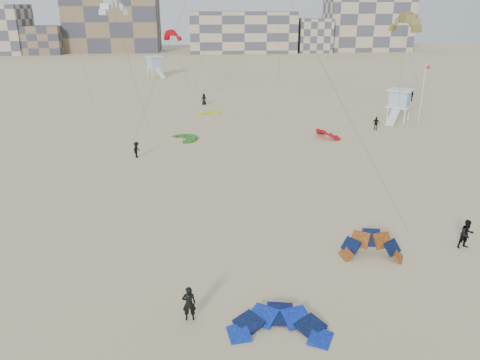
{
  "coord_description": "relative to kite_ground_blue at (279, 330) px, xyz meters",
  "views": [
    {
      "loc": [
        -1.82,
        -21.38,
        13.86
      ],
      "look_at": [
        0.18,
        6.0,
        3.55
      ],
      "focal_mm": 35.0,
      "sensor_mm": 36.0,
      "label": 1
    }
  ],
  "objects": [
    {
      "name": "kitesurfer_main",
      "position": [
        -4.09,
        1.09,
        0.89
      ],
      "size": [
        0.66,
        0.45,
        1.77
      ],
      "primitive_type": "imported",
      "rotation": [
        0.0,
        0.0,
        3.18
      ],
      "color": "black",
      "rests_on": "ground"
    },
    {
      "name": "kite_ground_green",
      "position": [
        -5.46,
        32.79,
        0.0
      ],
      "size": [
        4.55,
        4.44,
        0.93
      ],
      "primitive_type": null,
      "rotation": [
        0.11,
        0.0,
        -1.12
      ],
      "color": "#2C7914",
      "rests_on": "ground"
    },
    {
      "name": "condo_east",
      "position": [
        48.76,
        136.09,
        8.0
      ],
      "size": [
        26.0,
        14.0,
        16.0
      ],
      "primitive_type": "cube",
      "color": "tan",
      "rests_on": "ground"
    },
    {
      "name": "lifeguard_tower_far",
      "position": [
        -13.37,
        81.18,
        2.03
      ],
      "size": [
        3.95,
        6.15,
        4.09
      ],
      "rotation": [
        0.0,
        0.0,
        0.52
      ],
      "color": "white",
      "rests_on": "ground"
    },
    {
      "name": "condo_mid",
      "position": [
        8.76,
        134.09,
        6.0
      ],
      "size": [
        32.0,
        16.0,
        12.0
      ],
      "primitive_type": "cube",
      "color": "tan",
      "rests_on": "ground"
    },
    {
      "name": "kite_ground_blue",
      "position": [
        0.0,
        0.0,
        0.0
      ],
      "size": [
        4.83,
        5.02,
        1.66
      ],
      "primitive_type": null,
      "rotation": [
        0.18,
        0.0,
        -0.16
      ],
      "color": "blue",
      "rests_on": "ground"
    },
    {
      "name": "kitesurfer_e",
      "position": [
        -3.36,
        51.56,
        0.82
      ],
      "size": [
        0.83,
        0.57,
        1.63
      ],
      "primitive_type": "imported",
      "rotation": [
        0.0,
        0.0,
        -0.06
      ],
      "color": "black",
      "rests_on": "ground"
    },
    {
      "name": "kite_ground_red_far",
      "position": [
        10.28,
        32.31,
        0.0
      ],
      "size": [
        4.26,
        4.16,
        2.84
      ],
      "primitive_type": null,
      "rotation": [
        0.56,
        0.0,
        1.99
      ],
      "color": "red",
      "rests_on": "ground"
    },
    {
      "name": "kite_fly_grey",
      "position": [
        -13.26,
        40.08,
        13.45
      ],
      "size": [
        6.48,
        10.61,
        13.55
      ],
      "rotation": [
        0.0,
        0.0,
        0.75
      ],
      "color": "white",
      "rests_on": "ground"
    },
    {
      "name": "kitesurfer_c",
      "position": [
        -9.85,
        26.49,
        0.78
      ],
      "size": [
        0.87,
        1.14,
        1.56
      ],
      "primitive_type": "imported",
      "rotation": [
        0.0,
        0.0,
        1.25
      ],
      "color": "black",
      "rests_on": "ground"
    },
    {
      "name": "kite_fly_olive",
      "position": [
        19.27,
        35.92,
        11.82
      ],
      "size": [
        5.12,
        5.11,
        12.21
      ],
      "rotation": [
        0.0,
        0.0,
        -1.09
      ],
      "color": "olive",
      "rests_on": "ground"
    },
    {
      "name": "kite_ground_yellow",
      "position": [
        -2.73,
        45.4,
        0.0
      ],
      "size": [
        3.21,
        3.34,
        0.65
      ],
      "primitive_type": null,
      "rotation": [
        0.08,
        0.0,
        0.17
      ],
      "color": "#DDEA13",
      "rests_on": "ground"
    },
    {
      "name": "ground",
      "position": [
        -1.24,
        4.09,
        0.0
      ],
      "size": [
        320.0,
        320.0,
        0.0
      ],
      "primitive_type": "plane",
      "color": "beige",
      "rests_on": "ground"
    },
    {
      "name": "flagpole",
      "position": [
        23.3,
        37.99,
        3.85
      ],
      "size": [
        0.59,
        0.09,
        7.31
      ],
      "color": "white",
      "rests_on": "ground"
    },
    {
      "name": "condo_west_b",
      "position": [
        -31.24,
        138.09,
        9.0
      ],
      "size": [
        28.0,
        14.0,
        18.0
      ],
      "primitive_type": "cube",
      "color": "#7B664A",
      "rests_on": "ground"
    },
    {
      "name": "condo_fill_right",
      "position": [
        30.76,
        132.09,
        5.0
      ],
      "size": [
        10.0,
        10.0,
        10.0
      ],
      "primitive_type": "cube",
      "color": "tan",
      "rests_on": "ground"
    },
    {
      "name": "condo_fill_left",
      "position": [
        -51.24,
        132.09,
        4.0
      ],
      "size": [
        12.0,
        10.0,
        8.0
      ],
      "primitive_type": "cube",
      "color": "#7B664A",
      "rests_on": "ground"
    },
    {
      "name": "kite_ground_orange",
      "position": [
        6.37,
        6.2,
        0.0
      ],
      "size": [
        4.05,
        4.05,
        3.55
      ],
      "primitive_type": null,
      "rotation": [
        0.87,
        0.0,
        -0.17
      ],
      "color": "#CD631C",
      "rests_on": "ground"
    },
    {
      "name": "kite_fly_red",
      "position": [
        -8.2,
        61.83,
        9.1
      ],
      "size": [
        4.66,
        4.62,
        9.42
      ],
      "rotation": [
        0.0,
        0.0,
        2.43
      ],
      "color": "red",
      "rests_on": "ground"
    },
    {
      "name": "lifeguard_tower_near",
      "position": [
        21.28,
        39.65,
        1.98
      ],
      "size": [
        3.94,
        6.0,
        3.99
      ],
      "rotation": [
        0.0,
        0.0,
        -0.63
      ],
      "color": "white",
      "rests_on": "ground"
    },
    {
      "name": "kitesurfer_f",
      "position": [
        28.38,
        52.28,
        0.93
      ],
      "size": [
        0.63,
        1.75,
        1.86
      ],
      "primitive_type": "imported",
      "rotation": [
        0.0,
        0.0,
        -1.52
      ],
      "color": "black",
      "rests_on": "ground"
    },
    {
      "name": "kitesurfer_b",
      "position": [
        12.4,
        6.82,
        0.92
      ],
      "size": [
        0.99,
        0.82,
        1.84
      ],
      "primitive_type": "imported",
      "rotation": [
        0.0,
        0.0,
        0.14
      ],
      "color": "black",
      "rests_on": "ground"
    },
    {
      "name": "kitesurfer_d",
      "position": [
        16.86,
        35.24,
        0.78
      ],
      "size": [
        0.95,
        0.88,
        1.57
      ],
      "primitive_type": "imported",
      "rotation": [
        0.0,
        0.0,
        2.46
      ],
      "color": "black",
      "rests_on": "ground"
    }
  ]
}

